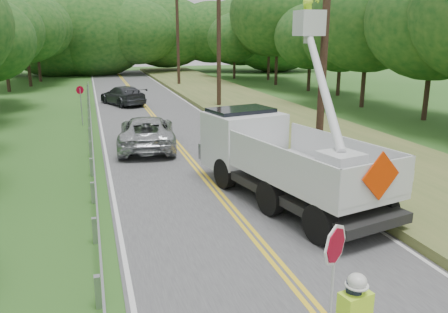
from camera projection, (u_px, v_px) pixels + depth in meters
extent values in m
plane|color=#2A5A1D|center=(308.00, 301.00, 9.21)|extent=(140.00, 140.00, 0.00)
cube|color=#444546|center=(177.00, 145.00, 22.15)|extent=(7.20, 96.00, 0.02)
cube|color=yellow|center=(175.00, 145.00, 22.12)|extent=(0.12, 96.00, 0.00)
cube|color=yellow|center=(179.00, 144.00, 22.17)|extent=(0.12, 96.00, 0.00)
cube|color=silver|center=(105.00, 149.00, 21.19)|extent=(0.12, 96.00, 0.00)
cube|color=silver|center=(244.00, 140.00, 23.10)|extent=(0.12, 96.00, 0.00)
cube|color=#A0A2A9|center=(98.00, 292.00, 8.91)|extent=(0.12, 0.14, 0.70)
cube|color=#A0A2A9|center=(95.00, 231.00, 11.68)|extent=(0.12, 0.14, 0.70)
cube|color=#A0A2A9|center=(93.00, 193.00, 14.45)|extent=(0.12, 0.14, 0.70)
cube|color=#A0A2A9|center=(92.00, 167.00, 17.23)|extent=(0.12, 0.14, 0.70)
cube|color=#A0A2A9|center=(91.00, 149.00, 20.00)|extent=(0.12, 0.14, 0.70)
cube|color=#A0A2A9|center=(90.00, 135.00, 22.77)|extent=(0.12, 0.14, 0.70)
cube|color=#A0A2A9|center=(89.00, 124.00, 25.55)|extent=(0.12, 0.14, 0.70)
cube|color=#A0A2A9|center=(89.00, 115.00, 28.32)|extent=(0.12, 0.14, 0.70)
cube|color=#A0A2A9|center=(88.00, 108.00, 31.09)|extent=(0.12, 0.14, 0.70)
cube|color=#A0A2A9|center=(88.00, 102.00, 33.87)|extent=(0.12, 0.14, 0.70)
cube|color=#A0A2A9|center=(88.00, 97.00, 36.64)|extent=(0.12, 0.14, 0.70)
cube|color=#A0A2A9|center=(88.00, 92.00, 39.41)|extent=(0.12, 0.14, 0.70)
cube|color=#A0A2A9|center=(87.00, 88.00, 42.19)|extent=(0.12, 0.14, 0.70)
cube|color=#A0A2A9|center=(92.00, 134.00, 21.81)|extent=(0.05, 48.00, 0.34)
cylinder|color=black|center=(325.00, 41.00, 17.60)|extent=(0.30, 0.30, 10.00)
cylinder|color=black|center=(219.00, 38.00, 31.46)|extent=(0.30, 0.30, 10.00)
cylinder|color=black|center=(178.00, 37.00, 45.33)|extent=(0.30, 0.30, 10.00)
cube|color=#4C612E|center=(308.00, 133.00, 24.07)|extent=(7.00, 96.00, 0.30)
cylinder|color=#332319|center=(7.00, 74.00, 42.14)|extent=(0.32, 0.32, 3.22)
ellipsoid|color=#114317|center=(2.00, 31.00, 41.11)|extent=(7.51, 7.51, 6.61)
cylinder|color=#332319|center=(29.00, 70.00, 46.39)|extent=(0.32, 0.32, 3.39)
ellipsoid|color=#114317|center=(24.00, 28.00, 45.30)|extent=(7.91, 7.91, 6.96)
cylinder|color=#332319|center=(39.00, 66.00, 51.09)|extent=(0.32, 0.32, 3.45)
ellipsoid|color=#114317|center=(35.00, 28.00, 49.98)|extent=(8.06, 8.06, 7.09)
cylinder|color=#332319|center=(427.00, 92.00, 28.10)|extent=(0.32, 0.32, 3.56)
ellipsoid|color=#114317|center=(435.00, 19.00, 26.96)|extent=(8.32, 8.32, 7.32)
cylinder|color=#332319|center=(363.00, 82.00, 33.10)|extent=(0.32, 0.32, 3.67)
ellipsoid|color=#114317|center=(369.00, 19.00, 31.92)|extent=(8.57, 8.57, 7.54)
cylinder|color=#332319|center=(339.00, 79.00, 39.57)|extent=(0.32, 0.32, 2.94)
ellipsoid|color=#114317|center=(341.00, 37.00, 38.63)|extent=(6.85, 6.85, 6.03)
cylinder|color=#332319|center=(309.00, 75.00, 42.76)|extent=(0.32, 0.32, 2.93)
ellipsoid|color=#114317|center=(311.00, 36.00, 41.82)|extent=(6.84, 6.84, 6.02)
cylinder|color=#332319|center=(276.00, 65.00, 47.64)|extent=(0.32, 0.32, 4.27)
ellipsoid|color=#114317|center=(278.00, 13.00, 46.27)|extent=(9.96, 9.96, 8.76)
cylinder|color=#332319|center=(269.00, 63.00, 52.93)|extent=(0.32, 0.32, 3.90)
ellipsoid|color=#114317|center=(270.00, 21.00, 51.68)|extent=(9.11, 9.11, 8.01)
cylinder|color=#332319|center=(234.00, 67.00, 54.82)|extent=(0.32, 0.32, 2.80)
ellipsoid|color=#114317|center=(234.00, 38.00, 53.92)|extent=(6.53, 6.53, 5.75)
ellipsoid|color=#114317|center=(18.00, 32.00, 57.36)|extent=(10.64, 7.98, 7.98)
ellipsoid|color=#114317|center=(57.00, 32.00, 57.88)|extent=(15.47, 11.60, 11.60)
ellipsoid|color=#114317|center=(92.00, 32.00, 58.84)|extent=(15.61, 11.71, 11.71)
ellipsoid|color=#114317|center=(136.00, 32.00, 58.73)|extent=(11.09, 8.32, 8.32)
ellipsoid|color=#114317|center=(167.00, 32.00, 63.14)|extent=(13.05, 9.79, 9.79)
ellipsoid|color=#114317|center=(212.00, 32.00, 64.17)|extent=(11.45, 8.59, 8.59)
ellipsoid|color=#114317|center=(240.00, 32.00, 64.43)|extent=(12.49, 9.37, 9.37)
ellipsoid|color=#114317|center=(276.00, 32.00, 63.86)|extent=(14.87, 11.15, 11.15)
cube|color=#B9F227|center=(355.00, 307.00, 6.98)|extent=(0.54, 0.39, 0.49)
ellipsoid|color=silver|center=(357.00, 281.00, 6.87)|extent=(0.30, 0.30, 0.24)
cylinder|color=maroon|center=(335.00, 245.00, 6.53)|extent=(0.55, 0.38, 0.64)
cylinder|color=black|center=(320.00, 224.00, 11.57)|extent=(0.56, 1.11, 1.07)
cylinder|color=black|center=(381.00, 208.00, 12.62)|extent=(0.56, 1.11, 1.07)
cylinder|color=black|center=(270.00, 198.00, 13.44)|extent=(0.56, 1.11, 1.07)
cylinder|color=black|center=(327.00, 186.00, 14.49)|extent=(0.56, 1.11, 1.07)
cylinder|color=black|center=(225.00, 173.00, 15.78)|extent=(0.56, 1.11, 1.07)
cylinder|color=black|center=(277.00, 165.00, 16.83)|extent=(0.56, 1.11, 1.07)
cube|color=black|center=(293.00, 186.00, 14.23)|extent=(3.83, 7.46, 0.28)
cube|color=silver|center=(310.00, 176.00, 13.43)|extent=(3.61, 5.55, 0.24)
cube|color=silver|center=(276.00, 164.00, 12.69)|extent=(1.18, 5.01, 1.00)
cube|color=silver|center=(343.00, 153.00, 13.87)|extent=(1.18, 5.01, 1.00)
cube|color=silver|center=(378.00, 182.00, 11.14)|extent=(2.51, 0.62, 1.00)
cube|color=silver|center=(244.00, 140.00, 16.52)|extent=(2.90, 2.61, 2.00)
cube|color=black|center=(241.00, 119.00, 16.52)|extent=(2.49, 1.90, 0.83)
cube|color=silver|center=(340.00, 168.00, 12.25)|extent=(1.19, 1.19, 0.89)
cube|color=silver|center=(309.00, 23.00, 17.23)|extent=(0.95, 0.95, 0.95)
imported|color=#B9F227|center=(310.00, 0.00, 17.00)|extent=(0.62, 0.80, 1.65)
cube|color=red|center=(381.00, 176.00, 11.03)|extent=(1.24, 0.31, 1.26)
imported|color=#A7ABAE|center=(147.00, 132.00, 21.30)|extent=(3.22, 5.77, 1.52)
imported|color=#34363B|center=(123.00, 95.00, 34.43)|extent=(3.63, 5.30, 1.43)
cylinder|color=#A0A2A9|center=(81.00, 107.00, 26.61)|extent=(0.06, 0.06, 2.20)
cylinder|color=maroon|center=(80.00, 90.00, 26.35)|extent=(0.45, 0.27, 0.50)
cube|color=white|center=(407.00, 176.00, 15.29)|extent=(0.55, 0.06, 0.38)
cylinder|color=#A0A2A9|center=(400.00, 186.00, 15.32)|extent=(0.02, 0.02, 0.55)
cylinder|color=#A0A2A9|center=(411.00, 185.00, 15.44)|extent=(0.02, 0.02, 0.55)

